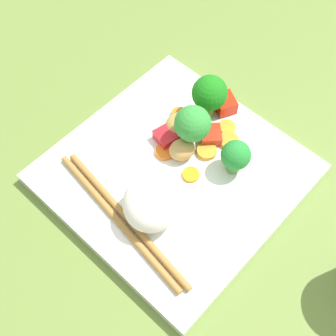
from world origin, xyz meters
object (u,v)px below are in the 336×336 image
Objects in this scene: square_plate at (175,174)px; broccoli_floret_2 at (210,94)px; rice_mound at (151,203)px; chopstick_pair at (123,220)px; carrot_slice_4 at (207,151)px.

broccoli_floret_2 is (-3.03, 9.78, 5.13)cm from square_plate.
square_plate is 7.68cm from rice_mound.
broccoli_floret_2 is at bearing 107.23° from square_plate.
rice_mound is 4.34cm from chopstick_pair.
rice_mound is (2.19, -6.39, 3.66)cm from square_plate.
broccoli_floret_2 reaches higher than rice_mound.
square_plate is 3.88× the size of rice_mound.
carrot_slice_4 is 14.56cm from chopstick_pair.
carrot_slice_4 is at bearing 95.20° from rice_mound.
broccoli_floret_2 is at bearing 130.67° from carrot_slice_4.
rice_mound reaches higher than chopstick_pair.
square_plate is at bearing 98.89° from chopstick_pair.
chopstick_pair reaches higher than square_plate.
square_plate is 10.88× the size of carrot_slice_4.
carrot_slice_4 is (-1.03, 11.30, -2.45)cm from rice_mound.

